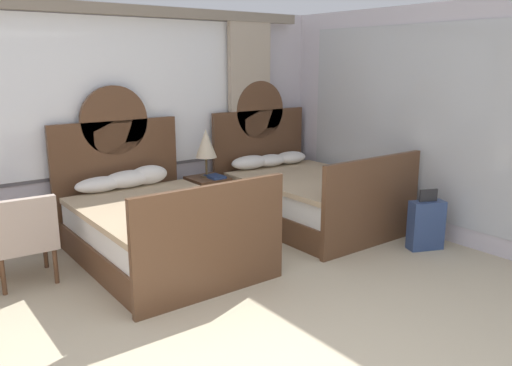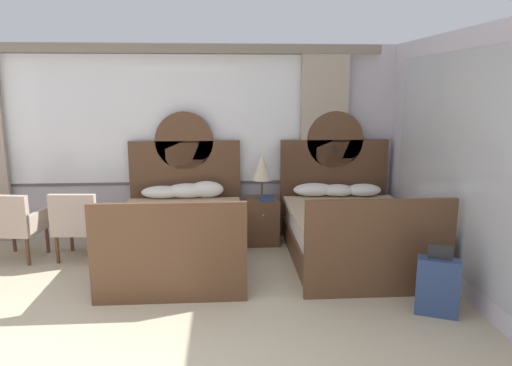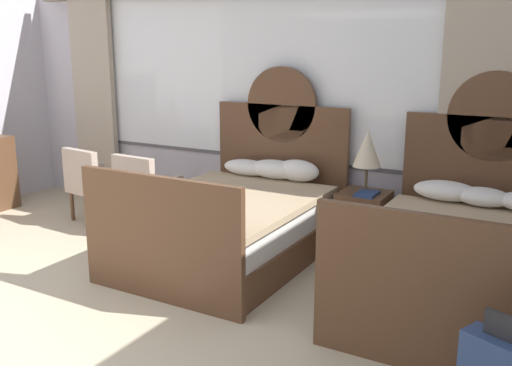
{
  "view_description": "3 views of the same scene",
  "coord_description": "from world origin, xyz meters",
  "px_view_note": "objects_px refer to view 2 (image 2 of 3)",
  "views": [
    {
      "loc": [
        -1.87,
        -1.84,
        2.08
      ],
      "look_at": [
        1.2,
        2.25,
        0.85
      ],
      "focal_mm": 36.14,
      "sensor_mm": 36.0,
      "label": 1
    },
    {
      "loc": [
        0.96,
        -2.59,
        2.12
      ],
      "look_at": [
        1.31,
        2.7,
        1.03
      ],
      "focal_mm": 32.82,
      "sensor_mm": 36.0,
      "label": 2
    },
    {
      "loc": [
        3.12,
        -1.46,
        1.99
      ],
      "look_at": [
        1.1,
        2.09,
        1.0
      ],
      "focal_mm": 39.54,
      "sensor_mm": 36.0,
      "label": 3
    }
  ],
  "objects_px": {
    "armchair_by_window_left": "(79,221)",
    "armchair_by_window_centre": "(15,223)",
    "bed_near_window": "(180,233)",
    "suitcase_on_floor": "(438,286)",
    "bed_near_mirror": "(350,229)",
    "nightstand_between_beds": "(262,220)",
    "book_on_nightstand": "(267,199)",
    "table_lamp_on_nightstand": "(262,168)"
  },
  "relations": [
    {
      "from": "armchair_by_window_centre",
      "to": "suitcase_on_floor",
      "type": "relative_size",
      "value": 1.25
    },
    {
      "from": "bed_near_window",
      "to": "book_on_nightstand",
      "type": "relative_size",
      "value": 8.27
    },
    {
      "from": "book_on_nightstand",
      "to": "armchair_by_window_centre",
      "type": "bearing_deg",
      "value": -172.96
    },
    {
      "from": "nightstand_between_beds",
      "to": "armchair_by_window_left",
      "type": "xyz_separation_m",
      "value": [
        -2.31,
        -0.48,
        0.17
      ]
    },
    {
      "from": "bed_near_window",
      "to": "armchair_by_window_centre",
      "type": "height_order",
      "value": "bed_near_window"
    },
    {
      "from": "bed_near_mirror",
      "to": "bed_near_window",
      "type": "bearing_deg",
      "value": 179.95
    },
    {
      "from": "table_lamp_on_nightstand",
      "to": "suitcase_on_floor",
      "type": "bearing_deg",
      "value": -56.26
    },
    {
      "from": "bed_near_mirror",
      "to": "armchair_by_window_centre",
      "type": "xyz_separation_m",
      "value": [
        -4.14,
        0.2,
        0.11
      ]
    },
    {
      "from": "table_lamp_on_nightstand",
      "to": "book_on_nightstand",
      "type": "relative_size",
      "value": 2.33
    },
    {
      "from": "bed_near_window",
      "to": "table_lamp_on_nightstand",
      "type": "distance_m",
      "value": 1.44
    },
    {
      "from": "bed_near_window",
      "to": "armchair_by_window_left",
      "type": "relative_size",
      "value": 2.48
    },
    {
      "from": "armchair_by_window_left",
      "to": "suitcase_on_floor",
      "type": "xyz_separation_m",
      "value": [
        3.8,
        -1.72,
        -0.2
      ]
    },
    {
      "from": "bed_near_window",
      "to": "suitcase_on_floor",
      "type": "xyz_separation_m",
      "value": [
        2.54,
        -1.52,
        -0.1
      ]
    },
    {
      "from": "nightstand_between_beds",
      "to": "armchair_by_window_centre",
      "type": "xyz_separation_m",
      "value": [
        -3.08,
        -0.48,
        0.17
      ]
    },
    {
      "from": "bed_near_mirror",
      "to": "armchair_by_window_centre",
      "type": "relative_size",
      "value": 2.48
    },
    {
      "from": "armchair_by_window_centre",
      "to": "nightstand_between_beds",
      "type": "bearing_deg",
      "value": 8.82
    },
    {
      "from": "bed_near_window",
      "to": "bed_near_mirror",
      "type": "bearing_deg",
      "value": -0.05
    },
    {
      "from": "armchair_by_window_left",
      "to": "suitcase_on_floor",
      "type": "distance_m",
      "value": 4.18
    },
    {
      "from": "bed_near_mirror",
      "to": "nightstand_between_beds",
      "type": "xyz_separation_m",
      "value": [
        -1.05,
        0.68,
        -0.06
      ]
    },
    {
      "from": "bed_near_window",
      "to": "armchair_by_window_centre",
      "type": "distance_m",
      "value": 2.04
    },
    {
      "from": "bed_near_window",
      "to": "book_on_nightstand",
      "type": "xyz_separation_m",
      "value": [
        1.11,
        0.59,
        0.27
      ]
    },
    {
      "from": "table_lamp_on_nightstand",
      "to": "bed_near_window",
      "type": "bearing_deg",
      "value": -146.34
    },
    {
      "from": "book_on_nightstand",
      "to": "armchair_by_window_left",
      "type": "height_order",
      "value": "armchair_by_window_left"
    },
    {
      "from": "suitcase_on_floor",
      "to": "nightstand_between_beds",
      "type": "bearing_deg",
      "value": 124.07
    },
    {
      "from": "bed_near_window",
      "to": "book_on_nightstand",
      "type": "distance_m",
      "value": 1.28
    },
    {
      "from": "nightstand_between_beds",
      "to": "table_lamp_on_nightstand",
      "type": "bearing_deg",
      "value": 85.2
    },
    {
      "from": "table_lamp_on_nightstand",
      "to": "armchair_by_window_centre",
      "type": "height_order",
      "value": "table_lamp_on_nightstand"
    },
    {
      "from": "table_lamp_on_nightstand",
      "to": "armchair_by_window_left",
      "type": "bearing_deg",
      "value": -167.74
    },
    {
      "from": "bed_near_mirror",
      "to": "suitcase_on_floor",
      "type": "bearing_deg",
      "value": -74.1
    },
    {
      "from": "nightstand_between_beds",
      "to": "book_on_nightstand",
      "type": "height_order",
      "value": "book_on_nightstand"
    },
    {
      "from": "bed_near_mirror",
      "to": "nightstand_between_beds",
      "type": "relative_size",
      "value": 3.42
    },
    {
      "from": "bed_near_mirror",
      "to": "armchair_by_window_centre",
      "type": "bearing_deg",
      "value": 177.21
    },
    {
      "from": "bed_near_window",
      "to": "suitcase_on_floor",
      "type": "bearing_deg",
      "value": -30.89
    },
    {
      "from": "armchair_by_window_left",
      "to": "armchair_by_window_centre",
      "type": "relative_size",
      "value": 1.0
    },
    {
      "from": "bed_near_mirror",
      "to": "suitcase_on_floor",
      "type": "xyz_separation_m",
      "value": [
        0.43,
        -1.52,
        -0.09
      ]
    },
    {
      "from": "armchair_by_window_left",
      "to": "book_on_nightstand",
      "type": "bearing_deg",
      "value": 9.3
    },
    {
      "from": "book_on_nightstand",
      "to": "bed_near_mirror",
      "type": "bearing_deg",
      "value": -30.57
    },
    {
      "from": "armchair_by_window_left",
      "to": "suitcase_on_floor",
      "type": "bearing_deg",
      "value": -24.34
    },
    {
      "from": "bed_near_window",
      "to": "armchair_by_window_centre",
      "type": "bearing_deg",
      "value": 174.36
    },
    {
      "from": "armchair_by_window_centre",
      "to": "bed_near_mirror",
      "type": "bearing_deg",
      "value": -2.79
    },
    {
      "from": "nightstand_between_beds",
      "to": "armchair_by_window_left",
      "type": "height_order",
      "value": "armchair_by_window_left"
    },
    {
      "from": "bed_near_mirror",
      "to": "nightstand_between_beds",
      "type": "bearing_deg",
      "value": 147.16
    }
  ]
}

